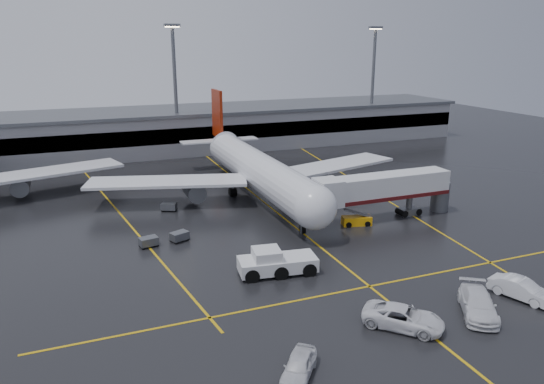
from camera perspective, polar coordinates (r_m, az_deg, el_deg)
name	(u,v)px	position (r m, az deg, el deg)	size (l,w,h in m)	color
ground	(280,215)	(67.51, 0.96, -2.63)	(220.00, 220.00, 0.00)	black
apron_line_centre	(280,215)	(67.50, 0.96, -2.62)	(0.25, 90.00, 0.02)	gold
apron_line_stop	(370,286)	(49.49, 10.90, -10.36)	(60.00, 0.25, 0.02)	gold
apron_line_left	(117,211)	(72.50, -16.97, -2.00)	(0.25, 70.00, 0.02)	gold
apron_line_right	(359,183)	(83.90, 9.74, 0.98)	(0.25, 70.00, 0.02)	gold
terminal	(195,128)	(111.04, -8.60, 7.09)	(122.00, 19.00, 8.60)	gray
light_mast_mid	(175,83)	(103.05, -10.84, 11.96)	(3.00, 1.20, 25.45)	#595B60
light_mast_right	(373,77)	(119.98, 11.28, 12.54)	(3.00, 1.20, 25.45)	#595B60
main_airliner	(256,168)	(75.00, -1.86, 2.67)	(48.80, 45.60, 14.10)	silver
jet_bridge	(384,189)	(66.71, 12.44, 0.28)	(19.90, 3.40, 6.05)	silver
pushback_tractor	(275,263)	(50.73, 0.38, -7.99)	(8.06, 4.25, 2.75)	silver
belt_loader	(357,221)	(64.75, 9.49, -3.18)	(3.87, 2.41, 2.29)	orange
service_van_a	(403,317)	(43.25, 14.53, -13.47)	(2.97, 6.43, 1.79)	white
service_van_b	(478,304)	(47.10, 22.13, -11.55)	(2.63, 6.47, 1.88)	silver
service_van_c	(521,289)	(51.27, 26.20, -9.76)	(1.93, 5.53, 1.82)	white
service_van_d	(299,366)	(36.80, 3.03, -18.95)	(1.86, 4.63, 1.58)	silver
baggage_cart_a	(179,236)	(59.72, -10.36, -4.88)	(2.35, 1.98, 1.12)	#595B60
baggage_cart_b	(149,241)	(58.87, -13.70, -5.41)	(2.22, 1.67, 1.12)	#595B60
baggage_cart_c	(169,206)	(70.51, -11.50, -1.59)	(2.37, 2.04, 1.12)	#595B60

